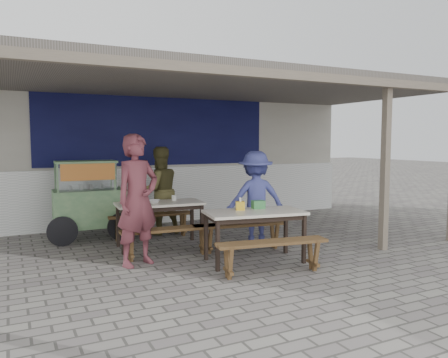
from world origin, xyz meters
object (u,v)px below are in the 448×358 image
table_left (160,207)px  condiment_bowl (154,201)px  vendor_cart (88,197)px  patron_right_table (255,198)px  table_right (254,216)px  donation_box (258,205)px  bench_right_street (272,249)px  bench_left_street (171,235)px  patron_wall_side (159,190)px  bench_right_wall (240,230)px  condiment_jar (174,198)px  tissue_box (240,206)px  bench_left_wall (151,220)px  patron_street_side (138,200)px

table_left → condiment_bowl: condiment_bowl is taller
vendor_cart → patron_right_table: 2.98m
table_right → donation_box: (0.16, 0.17, 0.14)m
bench_right_street → vendor_cart: vendor_cart is taller
bench_left_street → donation_box: bearing=-23.2°
vendor_cart → donation_box: 3.18m
patron_wall_side → patron_right_table: bearing=123.3°
bench_right_wall → condiment_bowl: (-1.17, 0.80, 0.44)m
patron_right_table → condiment_jar: (-1.20, 0.70, -0.00)m
condiment_bowl → table_left: bearing=19.3°
donation_box → condiment_jar: 1.64m
table_right → donation_box: bearing=54.6°
vendor_cart → patron_right_table: size_ratio=1.12×
bench_right_street → patron_right_table: (0.63, 1.52, 0.46)m
patron_wall_side → donation_box: (0.81, -2.31, -0.02)m
tissue_box → patron_right_table: bearing=46.3°
bench_left_street → bench_left_wall: 1.39m
vendor_cart → patron_street_side: size_ratio=0.96×
patron_street_side → bench_right_wall: bearing=-19.8°
table_left → patron_wall_side: 1.06m
bench_left_wall → patron_street_side: bearing=-108.3°
bench_left_wall → condiment_jar: condiment_jar is taller
bench_right_wall → table_left: bearing=150.3°
patron_street_side → donation_box: 1.78m
bench_right_street → tissue_box: 0.94m
bench_left_street → condiment_bowl: condiment_bowl is taller
vendor_cart → donation_box: size_ratio=9.68×
bench_right_street → table_left: bearing=120.9°
table_right → vendor_cart: bearing=135.7°
tissue_box → table_right: bearing=-51.4°
bench_left_wall → bench_right_street: size_ratio=0.99×
table_left → patron_street_side: size_ratio=0.78×
vendor_cart → table_left: bearing=-46.8°
bench_right_wall → patron_right_table: size_ratio=0.97×
tissue_box → bench_left_street: bearing=145.3°
bench_left_street → bench_right_wall: size_ratio=0.99×
patron_wall_side → patron_right_table: size_ratio=1.04×
vendor_cart → patron_wall_side: size_ratio=1.08×
bench_left_wall → condiment_bowl: (-0.16, -0.73, 0.44)m
table_left → bench_right_wall: (1.06, -0.84, -0.33)m
patron_wall_side → tissue_box: bearing=99.2°
table_left → table_right: same height
bench_right_street → bench_left_street: bearing=131.5°
vendor_cart → donation_box: vendor_cart is taller
condiment_jar → tissue_box: bearing=-69.5°
condiment_jar → bench_right_street: bearing=-75.6°
patron_right_table → condiment_jar: bearing=-16.1°
patron_wall_side → table_right: bearing=101.4°
bench_right_street → condiment_jar: bearing=113.1°
table_left → patron_street_side: (-0.60, -0.88, 0.26)m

